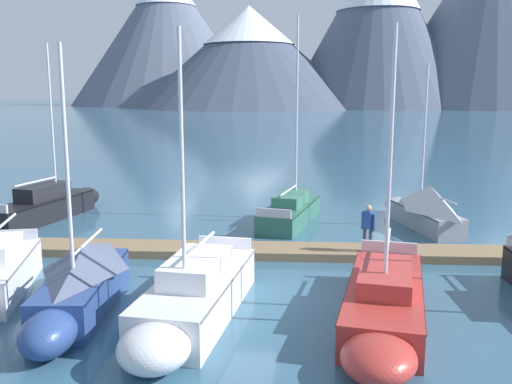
{
  "coord_description": "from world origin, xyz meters",
  "views": [
    {
      "loc": [
        2.41,
        -15.88,
        5.98
      ],
      "look_at": [
        0.0,
        6.0,
        2.0
      ],
      "focal_mm": 39.31,
      "sensor_mm": 36.0,
      "label": 1
    }
  ],
  "objects_px": {
    "sailboat_far_berth": "(293,209)",
    "sailboat_outer_slip": "(384,304)",
    "person_on_dock": "(368,225)",
    "sailboat_nearest_berth": "(49,205)",
    "sailboat_mid_dock_starboard": "(192,298)",
    "sailboat_end_of_dock": "(423,207)",
    "sailboat_mid_dock_port": "(80,284)"
  },
  "relations": [
    {
      "from": "sailboat_far_berth",
      "to": "sailboat_end_of_dock",
      "type": "distance_m",
      "value": 5.85
    },
    {
      "from": "sailboat_nearest_berth",
      "to": "sailboat_outer_slip",
      "type": "bearing_deg",
      "value": -37.11
    },
    {
      "from": "sailboat_end_of_dock",
      "to": "sailboat_far_berth",
      "type": "bearing_deg",
      "value": 173.65
    },
    {
      "from": "sailboat_far_berth",
      "to": "sailboat_outer_slip",
      "type": "height_order",
      "value": "sailboat_far_berth"
    },
    {
      "from": "sailboat_outer_slip",
      "to": "sailboat_mid_dock_port",
      "type": "bearing_deg",
      "value": -179.01
    },
    {
      "from": "sailboat_mid_dock_starboard",
      "to": "sailboat_nearest_berth",
      "type": "bearing_deg",
      "value": 130.1
    },
    {
      "from": "sailboat_mid_dock_starboard",
      "to": "sailboat_far_berth",
      "type": "relative_size",
      "value": 0.8
    },
    {
      "from": "sailboat_far_berth",
      "to": "sailboat_outer_slip",
      "type": "bearing_deg",
      "value": -76.19
    },
    {
      "from": "sailboat_mid_dock_port",
      "to": "sailboat_outer_slip",
      "type": "xyz_separation_m",
      "value": [
        8.08,
        0.14,
        -0.27
      ]
    },
    {
      "from": "sailboat_mid_dock_starboard",
      "to": "person_on_dock",
      "type": "xyz_separation_m",
      "value": [
        5.01,
        6.19,
        0.59
      ]
    },
    {
      "from": "sailboat_mid_dock_port",
      "to": "sailboat_end_of_dock",
      "type": "bearing_deg",
      "value": 45.34
    },
    {
      "from": "sailboat_mid_dock_starboard",
      "to": "person_on_dock",
      "type": "bearing_deg",
      "value": 51.01
    },
    {
      "from": "sailboat_mid_dock_starboard",
      "to": "sailboat_end_of_dock",
      "type": "relative_size",
      "value": 1.04
    },
    {
      "from": "sailboat_nearest_berth",
      "to": "sailboat_mid_dock_port",
      "type": "distance_m",
      "value": 12.7
    },
    {
      "from": "sailboat_nearest_berth",
      "to": "sailboat_mid_dock_port",
      "type": "relative_size",
      "value": 1.14
    },
    {
      "from": "sailboat_mid_dock_port",
      "to": "sailboat_mid_dock_starboard",
      "type": "relative_size",
      "value": 0.96
    },
    {
      "from": "sailboat_mid_dock_port",
      "to": "person_on_dock",
      "type": "bearing_deg",
      "value": 36.36
    },
    {
      "from": "person_on_dock",
      "to": "sailboat_far_berth",
      "type": "bearing_deg",
      "value": 116.9
    },
    {
      "from": "sailboat_mid_dock_starboard",
      "to": "sailboat_far_berth",
      "type": "height_order",
      "value": "sailboat_far_berth"
    },
    {
      "from": "sailboat_far_berth",
      "to": "person_on_dock",
      "type": "distance_m",
      "value": 6.53
    },
    {
      "from": "sailboat_mid_dock_port",
      "to": "person_on_dock",
      "type": "distance_m",
      "value": 10.13
    },
    {
      "from": "sailboat_end_of_dock",
      "to": "sailboat_nearest_berth",
      "type": "bearing_deg",
      "value": -179.58
    },
    {
      "from": "sailboat_mid_dock_port",
      "to": "sailboat_mid_dock_starboard",
      "type": "height_order",
      "value": "sailboat_mid_dock_starboard"
    },
    {
      "from": "sailboat_mid_dock_port",
      "to": "sailboat_far_berth",
      "type": "distance_m",
      "value": 12.9
    },
    {
      "from": "sailboat_nearest_berth",
      "to": "sailboat_end_of_dock",
      "type": "bearing_deg",
      "value": 0.42
    },
    {
      "from": "sailboat_outer_slip",
      "to": "sailboat_end_of_dock",
      "type": "relative_size",
      "value": 1.07
    },
    {
      "from": "sailboat_far_berth",
      "to": "sailboat_outer_slip",
      "type": "distance_m",
      "value": 12.0
    },
    {
      "from": "sailboat_end_of_dock",
      "to": "sailboat_mid_dock_starboard",
      "type": "bearing_deg",
      "value": -124.78
    },
    {
      "from": "sailboat_nearest_berth",
      "to": "sailboat_mid_dock_starboard",
      "type": "relative_size",
      "value": 1.1
    },
    {
      "from": "sailboat_mid_dock_starboard",
      "to": "sailboat_far_berth",
      "type": "distance_m",
      "value": 12.17
    },
    {
      "from": "sailboat_nearest_berth",
      "to": "sailboat_mid_dock_starboard",
      "type": "xyz_separation_m",
      "value": [
        9.45,
        -11.22,
        0.0
      ]
    },
    {
      "from": "person_on_dock",
      "to": "sailboat_nearest_berth",
      "type": "bearing_deg",
      "value": 160.85
    }
  ]
}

